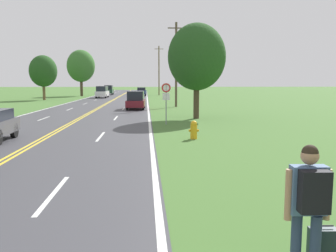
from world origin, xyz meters
TOP-DOWN VIEW (x-y plane):
  - hitchhiker_person at (7.01, 3.60)m, footprint 0.62×0.45m
  - suitcase at (7.33, 3.78)m, footprint 0.40×0.21m
  - fire_hydrant at (7.08, 15.55)m, footprint 0.48×0.32m
  - traffic_sign at (6.12, 21.35)m, footprint 0.60×0.10m
  - utility_pole_midground at (8.11, 37.40)m, footprint 1.80×0.24m
  - utility_pole_far at (7.57, 71.70)m, footprint 1.80×0.24m
  - tree_behind_sign at (8.54, 24.95)m, footprint 4.18×4.18m
  - tree_mid_treeline at (-7.38, 68.23)m, footprint 5.25×5.25m
  - tree_right_cluster at (-10.25, 53.22)m, footprint 4.03×4.03m
  - car_maroon_van_approaching at (3.87, 34.35)m, footprint 1.87×4.36m
  - car_white_suv_mid_near at (-2.51, 60.14)m, footprint 1.89×4.83m
  - car_dark_blue_suv_mid_far at (4.09, 68.23)m, footprint 1.92×4.44m
  - car_dark_green_van_receding at (-2.95, 75.37)m, footprint 1.83×4.65m

SIDE VIEW (x-z plane):
  - suitcase at x=7.33m, z-range -0.02..0.64m
  - fire_hydrant at x=7.08m, z-range 0.01..0.87m
  - car_dark_blue_suv_mid_far at x=4.09m, z-range 0.07..1.71m
  - car_maroon_van_approaching at x=3.87m, z-range 0.03..1.81m
  - car_white_suv_mid_near at x=-2.51m, z-range 0.04..2.01m
  - car_dark_green_van_receding at x=-2.95m, z-range 0.04..2.03m
  - hitchhiker_person at x=7.01m, z-range 0.21..2.04m
  - traffic_sign at x=6.12m, z-range 0.66..3.27m
  - tree_right_cluster at x=-10.25m, z-range 0.96..7.55m
  - tree_behind_sign at x=8.54m, z-range 1.01..7.87m
  - utility_pole_midground at x=8.11m, z-range 0.16..9.07m
  - utility_pole_far at x=7.57m, z-range 0.16..10.01m
  - tree_mid_treeline at x=-7.38m, z-range 1.32..10.03m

